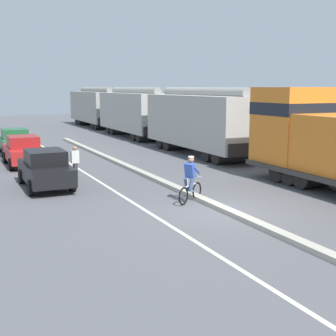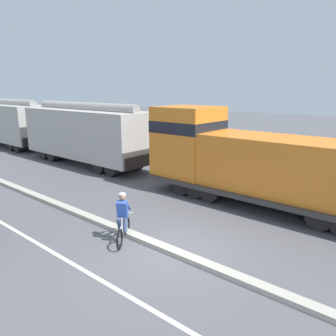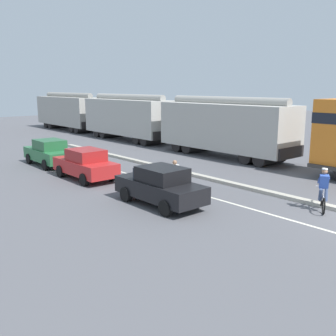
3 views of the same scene
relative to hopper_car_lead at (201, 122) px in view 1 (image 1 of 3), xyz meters
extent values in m
plane|color=#56565B|center=(-5.90, -12.28, -2.08)|extent=(120.00, 120.00, 0.00)
cube|color=#B2AD9E|center=(-5.90, -6.28, -2.00)|extent=(0.36, 36.00, 0.16)
cube|color=silver|center=(-8.30, -6.28, -2.07)|extent=(0.14, 36.00, 0.01)
cube|color=orange|center=(0.00, -8.60, 0.37)|extent=(2.80, 2.80, 3.50)
cube|color=black|center=(0.00, -8.60, 1.16)|extent=(2.83, 2.83, 0.56)
cylinder|color=black|center=(0.00, -9.01, -1.58)|extent=(2.40, 1.00, 1.00)
cylinder|color=black|center=(0.00, -9.81, -1.58)|extent=(2.40, 1.00, 1.00)
cylinder|color=black|center=(0.00, -10.61, -1.58)|extent=(2.40, 1.00, 1.00)
cube|color=#B1AEA7|center=(0.00, 0.00, 0.07)|extent=(2.90, 10.40, 3.10)
cylinder|color=gray|center=(0.00, 0.00, 1.80)|extent=(0.60, 9.88, 0.60)
cube|color=black|center=(0.00, 5.25, -1.13)|extent=(2.61, 0.10, 0.70)
cube|color=black|center=(0.00, -5.25, -1.13)|extent=(2.61, 0.10, 0.70)
cylinder|color=black|center=(0.00, 3.77, -1.63)|extent=(2.46, 0.90, 0.90)
cylinder|color=black|center=(0.00, 2.67, -1.63)|extent=(2.46, 0.90, 0.90)
cylinder|color=black|center=(0.00, -2.67, -1.63)|extent=(2.46, 0.90, 0.90)
cylinder|color=black|center=(0.00, -3.77, -1.63)|extent=(2.46, 0.90, 0.90)
cube|color=#B0ADA5|center=(0.00, 11.60, 0.07)|extent=(2.90, 10.40, 3.10)
cylinder|color=gray|center=(0.00, 11.60, 1.80)|extent=(0.60, 9.88, 0.60)
cube|color=black|center=(0.00, 16.85, -1.13)|extent=(2.61, 0.10, 0.70)
cube|color=black|center=(0.00, 6.35, -1.13)|extent=(2.61, 0.10, 0.70)
cylinder|color=black|center=(0.00, 15.37, -1.63)|extent=(2.46, 0.90, 0.90)
cylinder|color=black|center=(0.00, 14.27, -1.63)|extent=(2.46, 0.90, 0.90)
cylinder|color=black|center=(0.00, 8.93, -1.63)|extent=(2.46, 0.90, 0.90)
cylinder|color=black|center=(0.00, 7.83, -1.63)|extent=(2.46, 0.90, 0.90)
cube|color=#A29F98|center=(0.00, 23.20, 0.07)|extent=(2.90, 10.40, 3.10)
cylinder|color=gray|center=(0.00, 23.20, 1.80)|extent=(0.60, 9.88, 0.60)
cube|color=black|center=(0.00, 28.45, -1.13)|extent=(2.61, 0.10, 0.70)
cube|color=black|center=(0.00, 17.95, -1.13)|extent=(2.61, 0.10, 0.70)
cylinder|color=black|center=(0.00, 26.97, -1.63)|extent=(2.46, 0.90, 0.90)
cylinder|color=black|center=(0.00, 25.87, -1.63)|extent=(2.46, 0.90, 0.90)
cylinder|color=black|center=(0.00, 20.53, -1.63)|extent=(2.46, 0.90, 0.90)
cylinder|color=black|center=(0.00, 19.43, -1.63)|extent=(2.46, 0.90, 0.90)
cube|color=black|center=(-10.71, -5.80, -1.41)|extent=(1.71, 4.21, 0.70)
cube|color=black|center=(-10.71, -5.95, -0.76)|extent=(1.51, 1.90, 0.60)
cube|color=#1E232D|center=(-10.71, -4.95, -0.81)|extent=(1.43, 0.12, 0.51)
cylinder|color=black|center=(-11.52, -4.50, -1.76)|extent=(0.22, 0.64, 0.64)
cylinder|color=black|center=(-9.90, -4.50, -1.76)|extent=(0.22, 0.64, 0.64)
cylinder|color=black|center=(-11.51, -7.10, -1.76)|extent=(0.22, 0.64, 0.64)
cylinder|color=black|center=(-9.90, -7.10, -1.76)|extent=(0.22, 0.64, 0.64)
cube|color=red|center=(-10.74, 0.39, -1.41)|extent=(1.70, 4.20, 0.70)
cube|color=maroon|center=(-10.74, 0.24, -0.76)|extent=(1.50, 1.90, 0.60)
cube|color=#1E232D|center=(-10.74, 1.24, -0.81)|extent=(1.43, 0.12, 0.51)
cylinder|color=black|center=(-11.54, 1.69, -1.76)|extent=(0.22, 0.64, 0.64)
cylinder|color=black|center=(-9.93, 1.69, -1.76)|extent=(0.22, 0.64, 0.64)
cylinder|color=black|center=(-11.54, -0.92, -1.76)|extent=(0.22, 0.64, 0.64)
cylinder|color=black|center=(-9.93, -0.92, -1.76)|extent=(0.22, 0.64, 0.64)
cube|color=#286B3D|center=(-10.57, 5.22, -1.41)|extent=(1.80, 4.24, 0.70)
cube|color=#225B34|center=(-10.57, 5.07, -0.76)|extent=(1.54, 1.93, 0.60)
cube|color=#1E232D|center=(-10.55, 6.07, -0.81)|extent=(1.43, 0.15, 0.51)
cylinder|color=black|center=(-11.34, 6.54, -1.76)|extent=(0.23, 0.64, 0.64)
cylinder|color=black|center=(-9.73, 6.50, -1.76)|extent=(0.23, 0.64, 0.64)
cylinder|color=black|center=(-11.40, 3.94, -1.76)|extent=(0.23, 0.64, 0.64)
cylinder|color=black|center=(-9.79, 3.90, -1.76)|extent=(0.23, 0.64, 0.64)
torus|color=black|center=(-5.90, -10.34, -1.75)|extent=(0.58, 0.42, 0.66)
torus|color=black|center=(-6.77, -10.93, -1.75)|extent=(0.58, 0.42, 0.66)
cylinder|color=silver|center=(-6.33, -10.64, -1.45)|extent=(0.68, 0.48, 0.05)
cylinder|color=silver|center=(-6.25, -10.58, -1.63)|extent=(0.43, 0.31, 0.36)
cylinder|color=silver|center=(-6.52, -10.76, -1.30)|extent=(0.04, 0.04, 0.30)
cylinder|color=silver|center=(-5.96, -10.39, -1.20)|extent=(0.30, 0.42, 0.04)
cylinder|color=#38476B|center=(-6.49, -10.62, -1.40)|extent=(0.33, 0.28, 0.52)
cylinder|color=#38476B|center=(-6.38, -10.79, -1.40)|extent=(0.30, 0.26, 0.52)
cube|color=#2D4CA5|center=(-6.38, -10.67, -0.88)|extent=(0.46, 0.46, 0.57)
sphere|color=#9E7051|center=(-6.32, -10.63, -0.49)|extent=(0.22, 0.22, 0.22)
cylinder|color=white|center=(-6.32, -10.63, -0.39)|extent=(0.22, 0.22, 0.05)
cylinder|color=#2D4CA5|center=(-6.30, -10.42, -0.88)|extent=(0.43, 0.33, 0.36)
cylinder|color=#2D4CA5|center=(-6.12, -10.69, -0.88)|extent=(0.43, 0.33, 0.36)
cylinder|color=#33333D|center=(-9.26, -5.11, -1.65)|extent=(0.22, 0.22, 0.85)
cube|color=white|center=(-9.26, -5.11, -0.95)|extent=(0.34, 0.22, 0.56)
sphere|color=#9E7051|center=(-9.26, -5.11, -0.56)|extent=(0.20, 0.20, 0.20)
camera|label=1|loc=(-14.22, -25.57, 2.14)|focal=50.00mm
camera|label=2|loc=(-13.16, -18.38, 3.00)|focal=35.00mm
camera|label=3|loc=(-20.79, -17.96, 2.78)|focal=42.00mm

